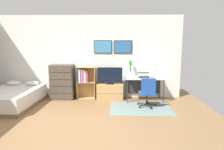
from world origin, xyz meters
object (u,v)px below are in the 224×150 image
Objects in this scene: dresser at (62,82)px; laptop at (144,75)px; bookshelf at (85,80)px; desk at (144,81)px; bed at (12,98)px; wine_glass at (135,73)px; bamboo_vase at (130,68)px; computer_mouse at (152,77)px; tv_stand at (110,91)px; television at (110,76)px; office_chair at (148,92)px.

laptop is (2.62, -0.05, 0.24)m from dresser.
bookshelf is 0.90× the size of desk.
bookshelf reaches higher than laptop.
wine_glass reaches higher than bed.
desk is 2.23× the size of bamboo_vase.
computer_mouse is 0.56m from wine_glass.
laptop is at bearing -3.44° from tv_stand.
wine_glass is at bearing -160.10° from desk.
bookshelf is at bearing 5.07° from dresser.
television reaches higher than desk.
bamboo_vase is at bearing 8.38° from television.
office_chair is 8.27× the size of computer_mouse.
wine_glass is at bearing -167.11° from laptop.
television is at bearing 16.75° from bed.
dresser is at bearing 160.33° from office_chair.
bookshelf is 0.92m from tv_stand.
bookshelf is 0.85m from television.
office_chair is (1.09, -0.84, -0.31)m from television.
dresser is at bearing 174.93° from laptop.
television is 1.08m from laptop.
wine_glass is (-0.54, 0.05, 0.12)m from computer_mouse.
bamboo_vase is at bearing 1.03° from bookshelf.
tv_stand is at bearing 172.57° from laptop.
dresser is 2.26m from bamboo_vase.
desk is 0.32m from computer_mouse.
office_chair is 2.08× the size of laptop.
office_chair is at bearing -109.34° from computer_mouse.
bed is 19.31× the size of computer_mouse.
wine_glass is (0.12, -0.23, -0.15)m from bamboo_vase.
desk is (1.92, -0.09, -0.02)m from bookshelf.
office_chair is 1.64× the size of bamboo_vase.
dresser is at bearing -174.93° from bookshelf.
tv_stand is (2.85, 0.78, 0.01)m from bed.
office_chair is at bearing -92.84° from laptop.
computer_mouse is at bearing -5.03° from wine_glass.
wine_glass is (0.78, -0.15, 0.63)m from tv_stand.
wine_glass is (3.63, 0.63, 0.63)m from bed.
office_chair reaches higher than bed.
bed is 2.95m from tv_stand.
television is (0.83, -0.07, 0.14)m from bookshelf.
tv_stand is at bearing -173.52° from bamboo_vase.
dresser reaches higher than wine_glass.
bookshelf is at bearing 172.84° from wine_glass.
dresser is at bearing 179.73° from television.
dresser reaches higher than computer_mouse.
bookshelf is 10.08× the size of computer_mouse.
dresser reaches higher than television.
desk reaches higher than tv_stand.
wine_glass reaches higher than office_chair.
office_chair is at bearing -90.24° from desk.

